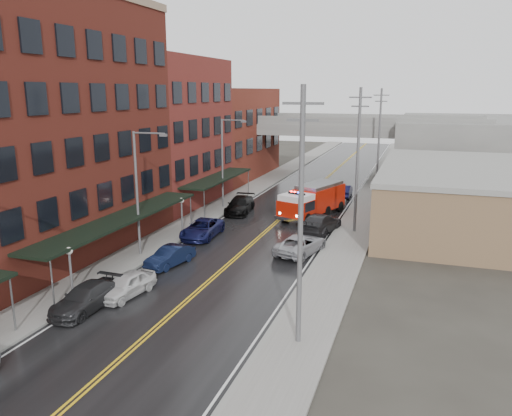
% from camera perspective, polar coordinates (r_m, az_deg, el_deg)
% --- Properties ---
extents(road, '(11.00, 160.00, 0.02)m').
position_cam_1_polar(road, '(39.88, -0.13, -3.81)').
color(road, black).
rests_on(road, ground).
extents(sidewalk_left, '(3.00, 160.00, 0.15)m').
position_cam_1_polar(sidewalk_left, '(42.65, -9.48, -2.77)').
color(sidewalk_left, slate).
rests_on(sidewalk_left, ground).
extents(sidewalk_right, '(3.00, 160.00, 0.15)m').
position_cam_1_polar(sidewalk_right, '(38.27, 10.32, -4.67)').
color(sidewalk_right, slate).
rests_on(sidewalk_right, ground).
extents(curb_left, '(0.30, 160.00, 0.15)m').
position_cam_1_polar(curb_left, '(41.93, -7.48, -2.98)').
color(curb_left, gray).
rests_on(curb_left, ground).
extents(curb_right, '(0.30, 160.00, 0.15)m').
position_cam_1_polar(curb_right, '(38.52, 7.89, -4.46)').
color(curb_right, gray).
rests_on(curb_right, ground).
extents(brick_building_b, '(9.00, 20.00, 18.00)m').
position_cam_1_polar(brick_building_b, '(38.77, -22.88, 8.21)').
color(brick_building_b, '#4D1614').
rests_on(brick_building_b, ground).
extents(brick_building_c, '(9.00, 15.00, 15.00)m').
position_cam_1_polar(brick_building_c, '(53.29, -10.27, 8.52)').
color(brick_building_c, maroon).
rests_on(brick_building_c, ground).
extents(brick_building_far, '(9.00, 20.00, 12.00)m').
position_cam_1_polar(brick_building_far, '(69.23, -3.23, 8.51)').
color(brick_building_far, maroon).
rests_on(brick_building_far, ground).
extents(tan_building, '(14.00, 22.00, 5.00)m').
position_cam_1_polar(tan_building, '(47.21, 22.74, 0.96)').
color(tan_building, brown).
rests_on(tan_building, ground).
extents(right_far_block, '(18.00, 30.00, 8.00)m').
position_cam_1_polar(right_far_block, '(76.75, 22.86, 6.47)').
color(right_far_block, slate).
rests_on(right_far_block, ground).
extents(awning_1, '(2.60, 18.00, 3.09)m').
position_cam_1_polar(awning_1, '(36.20, -15.07, -1.16)').
color(awning_1, black).
rests_on(awning_1, ground).
extents(awning_2, '(2.60, 13.00, 3.09)m').
position_cam_1_polar(awning_2, '(51.34, -4.34, 3.44)').
color(awning_2, black).
rests_on(awning_2, ground).
extents(globe_lamp_1, '(0.44, 0.44, 3.12)m').
position_cam_1_polar(globe_lamp_1, '(30.37, -20.51, -5.67)').
color(globe_lamp_1, '#59595B').
rests_on(globe_lamp_1, ground).
extents(globe_lamp_2, '(0.44, 0.44, 3.12)m').
position_cam_1_polar(globe_lamp_2, '(41.69, -8.50, 0.07)').
color(globe_lamp_2, '#59595B').
rests_on(globe_lamp_2, ground).
extents(street_lamp_1, '(2.64, 0.22, 9.00)m').
position_cam_1_polar(street_lamp_1, '(36.05, -13.16, 2.47)').
color(street_lamp_1, '#59595B').
rests_on(street_lamp_1, ground).
extents(street_lamp_2, '(2.64, 0.22, 9.00)m').
position_cam_1_polar(street_lamp_2, '(50.20, -3.61, 5.76)').
color(street_lamp_2, '#59595B').
rests_on(street_lamp_2, ground).
extents(utility_pole_0, '(1.80, 0.24, 12.00)m').
position_cam_1_polar(utility_pole_0, '(22.37, 5.13, -0.81)').
color(utility_pole_0, '#59595B').
rests_on(utility_pole_0, ground).
extents(utility_pole_1, '(1.80, 0.24, 12.00)m').
position_cam_1_polar(utility_pole_1, '(41.78, 11.54, 5.55)').
color(utility_pole_1, '#59595B').
rests_on(utility_pole_1, ground).
extents(utility_pole_2, '(1.80, 0.24, 12.00)m').
position_cam_1_polar(utility_pole_2, '(61.57, 13.89, 7.84)').
color(utility_pole_2, '#59595B').
rests_on(utility_pole_2, ground).
extents(overpass, '(40.00, 10.00, 7.50)m').
position_cam_1_polar(overpass, '(69.44, 8.39, 8.40)').
color(overpass, slate).
rests_on(overpass, ground).
extents(fire_truck, '(5.29, 8.70, 3.03)m').
position_cam_1_polar(fire_truck, '(47.60, 6.44, 0.96)').
color(fire_truck, '#AC1707').
rests_on(fire_truck, ground).
extents(parked_car_left_3, '(2.10, 4.82, 1.38)m').
position_cam_1_polar(parked_car_left_3, '(29.22, -18.86, -9.67)').
color(parked_car_left_3, '#262729').
rests_on(parked_car_left_3, ground).
extents(parked_car_left_4, '(2.19, 4.26, 1.39)m').
position_cam_1_polar(parked_car_left_4, '(30.37, -14.57, -8.48)').
color(parked_car_left_4, silver).
rests_on(parked_car_left_4, ground).
extents(parked_car_left_5, '(2.24, 4.24, 1.33)m').
position_cam_1_polar(parked_car_left_5, '(34.80, -9.79, -5.47)').
color(parked_car_left_5, '#0E1733').
rests_on(parked_car_left_5, ground).
extents(parked_car_left_6, '(2.66, 5.32, 1.45)m').
position_cam_1_polar(parked_car_left_6, '(41.01, -6.18, -2.37)').
color(parked_car_left_6, '#121543').
rests_on(parked_car_left_6, ground).
extents(parked_car_left_7, '(2.78, 5.59, 1.56)m').
position_cam_1_polar(parked_car_left_7, '(48.93, -1.85, 0.34)').
color(parked_car_left_7, black).
rests_on(parked_car_left_7, ground).
extents(parked_car_right_0, '(3.53, 5.51, 1.41)m').
position_cam_1_polar(parked_car_right_0, '(36.93, 5.13, -4.14)').
color(parked_car_right_0, '#9D9EA5').
rests_on(parked_car_right_0, ground).
extents(parked_car_right_1, '(3.18, 5.89, 1.62)m').
position_cam_1_polar(parked_car_right_1, '(42.49, 7.36, -1.72)').
color(parked_car_right_1, black).
rests_on(parked_car_right_1, ground).
extents(parked_car_right_2, '(3.46, 5.22, 1.65)m').
position_cam_1_polar(parked_car_right_2, '(50.66, 8.29, 0.71)').
color(parked_car_right_2, '#B3B3B3').
rests_on(parked_car_right_2, ground).
extents(parked_car_right_3, '(1.64, 4.31, 1.40)m').
position_cam_1_polar(parked_car_right_3, '(57.10, 10.06, 1.94)').
color(parked_car_right_3, black).
rests_on(parked_car_right_3, ground).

